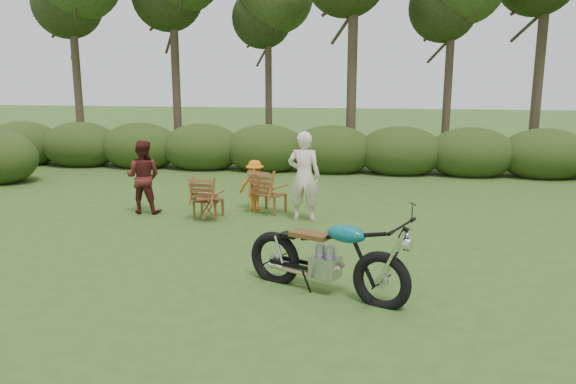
# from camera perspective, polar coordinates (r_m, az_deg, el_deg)

# --- Properties ---
(ground) EXTENTS (80.00, 80.00, 0.00)m
(ground) POSITION_cam_1_polar(r_m,az_deg,el_deg) (8.19, -0.25, -8.70)
(ground) COLOR #2E501A
(ground) RESTS_ON ground
(tree_line) EXTENTS (22.52, 11.62, 8.14)m
(tree_line) POSITION_cam_1_polar(r_m,az_deg,el_deg) (17.34, 6.56, 14.95)
(tree_line) COLOR #382A1F
(tree_line) RESTS_ON ground
(motorcycle) EXTENTS (2.43, 1.72, 1.30)m
(motorcycle) POSITION_cam_1_polar(r_m,az_deg,el_deg) (7.69, 3.76, -10.14)
(motorcycle) COLOR #0C9CA7
(motorcycle) RESTS_ON ground
(lawn_chair_right) EXTENTS (0.84, 0.84, 0.93)m
(lawn_chair_right) POSITION_cam_1_polar(r_m,az_deg,el_deg) (11.93, -1.81, -2.05)
(lawn_chair_right) COLOR brown
(lawn_chair_right) RESTS_ON ground
(lawn_chair_left) EXTENTS (0.65, 0.65, 0.86)m
(lawn_chair_left) POSITION_cam_1_polar(r_m,az_deg,el_deg) (11.59, -8.05, -2.58)
(lawn_chair_left) COLOR brown
(lawn_chair_left) RESTS_ON ground
(side_table) EXTENTS (0.59, 0.55, 0.48)m
(side_table) POSITION_cam_1_polar(r_m,az_deg,el_deg) (11.32, -8.17, -1.68)
(side_table) COLOR brown
(side_table) RESTS_ON ground
(cup) EXTENTS (0.14, 0.14, 0.09)m
(cup) POSITION_cam_1_polar(r_m,az_deg,el_deg) (11.30, -8.30, -0.21)
(cup) COLOR beige
(cup) RESTS_ON side_table
(adult_a) EXTENTS (0.67, 0.46, 1.78)m
(adult_a) POSITION_cam_1_polar(r_m,az_deg,el_deg) (11.32, 1.61, -2.83)
(adult_a) COLOR beige
(adult_a) RESTS_ON ground
(adult_b) EXTENTS (0.75, 0.59, 1.54)m
(adult_b) POSITION_cam_1_polar(r_m,az_deg,el_deg) (12.27, -14.33, -2.02)
(adult_b) COLOR #4D1A16
(adult_b) RESTS_ON ground
(child) EXTENTS (0.71, 0.42, 1.08)m
(child) POSITION_cam_1_polar(r_m,az_deg,el_deg) (12.14, -3.34, -1.81)
(child) COLOR orange
(child) RESTS_ON ground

